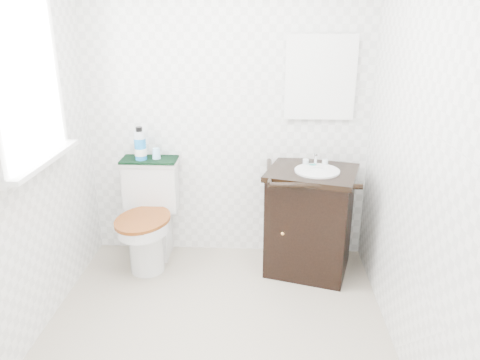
# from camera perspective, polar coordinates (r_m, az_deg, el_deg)

# --- Properties ---
(floor) EXTENTS (2.40, 2.40, 0.00)m
(floor) POSITION_cam_1_polar(r_m,az_deg,el_deg) (3.05, -3.22, -19.12)
(floor) COLOR #A19582
(floor) RESTS_ON ground
(wall_back) EXTENTS (2.40, 0.00, 2.40)m
(wall_back) POSITION_cam_1_polar(r_m,az_deg,el_deg) (3.63, -1.62, 8.58)
(wall_back) COLOR white
(wall_back) RESTS_ON ground
(wall_front) EXTENTS (2.40, 0.00, 2.40)m
(wall_front) POSITION_cam_1_polar(r_m,az_deg,el_deg) (1.38, -9.46, -11.89)
(wall_front) COLOR white
(wall_front) RESTS_ON ground
(wall_left) EXTENTS (0.00, 2.40, 2.40)m
(wall_left) POSITION_cam_1_polar(r_m,az_deg,el_deg) (2.82, -26.63, 3.00)
(wall_left) COLOR white
(wall_left) RESTS_ON ground
(wall_right) EXTENTS (0.00, 2.40, 2.40)m
(wall_right) POSITION_cam_1_polar(r_m,az_deg,el_deg) (2.59, 21.24, 2.41)
(wall_right) COLOR white
(wall_right) RESTS_ON ground
(window) EXTENTS (0.02, 0.70, 0.90)m
(window) POSITION_cam_1_polar(r_m,az_deg,el_deg) (2.95, -24.88, 10.98)
(window) COLOR white
(window) RESTS_ON wall_left
(mirror) EXTENTS (0.50, 0.02, 0.60)m
(mirror) POSITION_cam_1_polar(r_m,az_deg,el_deg) (3.58, 9.77, 12.20)
(mirror) COLOR silver
(mirror) RESTS_ON wall_back
(toilet) EXTENTS (0.47, 0.67, 0.81)m
(toilet) POSITION_cam_1_polar(r_m,az_deg,el_deg) (3.77, -10.98, -4.87)
(toilet) COLOR silver
(toilet) RESTS_ON floor
(vanity) EXTENTS (0.75, 0.69, 0.92)m
(vanity) POSITION_cam_1_polar(r_m,az_deg,el_deg) (3.59, 8.52, -4.69)
(vanity) COLOR black
(vanity) RESTS_ON floor
(trash_bin) EXTENTS (0.22, 0.19, 0.27)m
(trash_bin) POSITION_cam_1_polar(r_m,az_deg,el_deg) (3.89, 5.11, -7.37)
(trash_bin) COLOR white
(trash_bin) RESTS_ON floor
(towel) EXTENTS (0.43, 0.22, 0.02)m
(towel) POSITION_cam_1_polar(r_m,az_deg,el_deg) (3.71, -11.01, 2.45)
(towel) COLOR black
(towel) RESTS_ON toilet
(mouthwash_bottle) EXTENTS (0.09, 0.09, 0.26)m
(mouthwash_bottle) POSITION_cam_1_polar(r_m,az_deg,el_deg) (3.67, -12.08, 4.22)
(mouthwash_bottle) COLOR #187BCE
(mouthwash_bottle) RESTS_ON towel
(cup) EXTENTS (0.07, 0.07, 0.08)m
(cup) POSITION_cam_1_polar(r_m,az_deg,el_deg) (3.69, -10.16, 3.21)
(cup) COLOR #9BD8FF
(cup) RESTS_ON towel
(soap_bar) EXTENTS (0.07, 0.05, 0.02)m
(soap_bar) POSITION_cam_1_polar(r_m,az_deg,el_deg) (3.53, 8.86, 1.82)
(soap_bar) COLOR #177169
(soap_bar) RESTS_ON vanity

